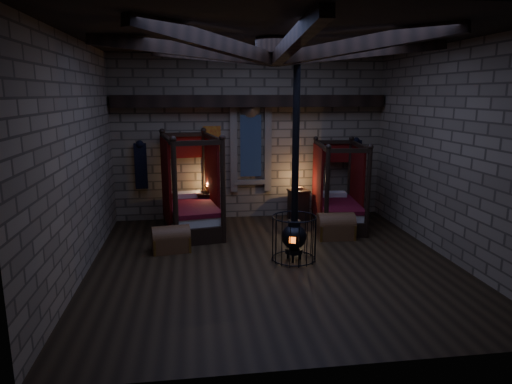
{
  "coord_description": "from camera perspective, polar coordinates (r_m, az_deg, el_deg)",
  "views": [
    {
      "loc": [
        -1.48,
        -8.27,
        3.24
      ],
      "look_at": [
        -0.26,
        0.6,
        1.3
      ],
      "focal_mm": 32.0,
      "sensor_mm": 36.0,
      "label": 1
    }
  ],
  "objects": [
    {
      "name": "bed_right",
      "position": [
        11.53,
        10.19,
        -1.68
      ],
      "size": [
        1.25,
        2.06,
        2.05
      ],
      "rotation": [
        0.0,
        0.0,
        -0.12
      ],
      "color": "black",
      "rests_on": "ground"
    },
    {
      "name": "trunk_right",
      "position": [
        10.55,
        9.9,
        -4.3
      ],
      "size": [
        0.85,
        0.56,
        0.61
      ],
      "rotation": [
        0.0,
        0.0,
        -0.04
      ],
      "color": "brown",
      "rests_on": "ground"
    },
    {
      "name": "nightstand_right",
      "position": [
        11.92,
        5.32,
        -1.56
      ],
      "size": [
        0.56,
        0.54,
        0.87
      ],
      "rotation": [
        0.0,
        0.0,
        0.15
      ],
      "color": "black",
      "rests_on": "ground"
    },
    {
      "name": "stove",
      "position": [
        9.0,
        4.79,
        -5.03
      ],
      "size": [
        0.88,
        0.88,
        4.05
      ],
      "rotation": [
        0.0,
        0.0,
        -0.34
      ],
      "color": "black",
      "rests_on": "ground"
    },
    {
      "name": "nightstand_left",
      "position": [
        11.73,
        -6.06,
        -1.85
      ],
      "size": [
        0.54,
        0.52,
        0.95
      ],
      "rotation": [
        0.0,
        0.0,
        -0.13
      ],
      "color": "black",
      "rests_on": "ground"
    },
    {
      "name": "trunk_left",
      "position": [
        9.72,
        -10.56,
        -5.89
      ],
      "size": [
        0.83,
        0.59,
        0.56
      ],
      "rotation": [
        0.0,
        0.0,
        0.15
      ],
      "color": "brown",
      "rests_on": "ground"
    },
    {
      "name": "bed_left",
      "position": [
        11.01,
        -8.06,
        -1.96
      ],
      "size": [
        1.49,
        2.34,
        2.28
      ],
      "rotation": [
        0.0,
        0.0,
        0.17
      ],
      "color": "black",
      "rests_on": "ground"
    },
    {
      "name": "room",
      "position": [
        8.51,
        2.26,
        15.63
      ],
      "size": [
        7.02,
        7.02,
        4.29
      ],
      "color": "black",
      "rests_on": "ground"
    }
  ]
}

